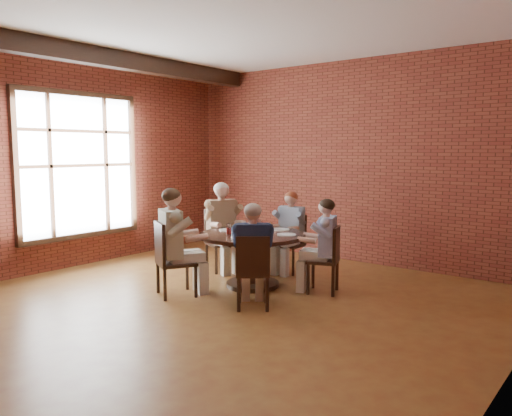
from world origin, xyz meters
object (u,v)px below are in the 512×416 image
Objects in this scene: diner_b at (290,232)px; chair_d at (169,256)px; dining_table at (252,249)px; diner_e at (253,256)px; chair_b at (292,240)px; chair_a at (329,257)px; smartphone at (255,239)px; chair_e at (253,269)px; chair_c at (221,237)px; diner_c at (223,227)px; diner_a at (323,246)px; diner_d at (176,242)px.

diner_b is 2.10m from chair_d.
chair_d is (-0.56, -1.04, -0.00)m from dining_table.
dining_table is 1.16× the size of diner_e.
chair_b is (-0.06, 1.07, -0.04)m from dining_table.
chair_a is 6.13× the size of smartphone.
diner_b is at bearing -107.59° from chair_e.
dining_table is 1.52× the size of chair_c.
chair_d reaches higher than chair_e.
diner_c reaches higher than dining_table.
chair_c is 0.70× the size of diner_c.
diner_e reaches higher than chair_c.
chair_b reaches higher than dining_table.
diner_e is at bearing -30.53° from smartphone.
diner_a is 1.23m from chair_b.
chair_b is at bearing 90.00° from diner_b.
diner_d is 1.04m from smartphone.
dining_table is 1.64× the size of chair_a.
smartphone is (0.82, 0.63, 0.05)m from diner_d.
chair_b is 0.91× the size of chair_d.
chair_a is 0.16m from diner_a.
diner_c reaches higher than diner_e.
diner_a is (-0.07, -0.03, 0.14)m from chair_a.
diner_c is at bearing 155.12° from dining_table.
diner_b is 2.00m from diner_d.
diner_a is at bearing 20.37° from dining_table.
chair_d is 0.77× the size of diner_e.
dining_table is at bearing -90.00° from chair_a.
chair_c is at bearing 155.12° from dining_table.
diner_a is at bearing -69.09° from chair_c.
diner_e is at bearing -101.87° from chair_c.
diner_d is (-0.45, -2.02, 0.21)m from chair_b.
diner_b is 1.30× the size of chair_c.
chair_c is at bearing 173.53° from smartphone.
diner_c is at bearing 173.15° from smartphone.
diner_e is at bearing -102.43° from diner_c.
smartphone is at bearing -96.12° from chair_c.
chair_d is at bearing -118.18° from dining_table.
chair_d is (0.40, -1.48, -0.17)m from diner_c.
chair_b is (-1.06, 0.70, -0.00)m from chair_a.
diner_c is (0.08, -0.04, 0.17)m from chair_c.
smartphone is at bearing -46.65° from dining_table.
diner_c is at bearing -148.20° from chair_b.
chair_e is (1.60, -1.24, -0.20)m from diner_c.
chair_b is 2.17m from chair_d.
diner_e reaches higher than chair_d.
chair_d reaches higher than dining_table.
chair_e is at bearing 90.00° from diner_e.
chair_e is 0.71× the size of diner_e.
chair_d is (-1.49, -1.39, -0.10)m from diner_a.
diner_b reaches higher than chair_c.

